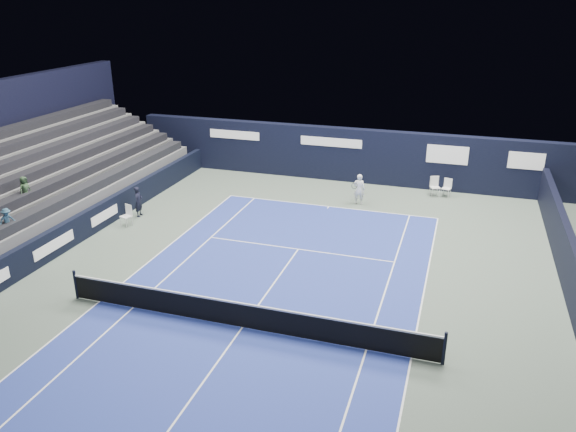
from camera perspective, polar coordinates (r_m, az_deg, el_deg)
name	(u,v)px	position (r m, az deg, el deg)	size (l,w,h in m)	color
ground	(263,298)	(20.45, -2.54, -8.37)	(48.00, 48.00, 0.00)	#4D5B51
court_surface	(242,328)	(18.86, -4.67, -11.24)	(10.97, 23.77, 0.01)	navy
enclosure_wall_right	(571,268)	(22.99, 26.78, -4.78)	(0.30, 22.00, 1.80)	black
folding_chair_back_a	(435,183)	(31.39, 14.67, 3.29)	(0.62, 0.64, 1.08)	silver
folding_chair_back_b	(447,186)	(31.48, 15.86, 2.92)	(0.53, 0.52, 1.00)	silver
line_judge_chair	(127,214)	(27.50, -16.02, 0.22)	(0.56, 0.55, 1.01)	white
line_judge	(139,202)	(28.45, -14.94, 1.43)	(0.55, 0.36, 1.51)	black
court_markings	(242,327)	(18.86, -4.67, -11.22)	(11.03, 23.83, 0.00)	white
tennis_net	(242,314)	(18.59, -4.72, -9.93)	(12.90, 0.10, 1.10)	black
back_sponsor_wall	(349,155)	(32.86, 6.19, 6.20)	(26.00, 0.63, 3.10)	black
side_barrier_left	(101,215)	(27.62, -18.44, 0.08)	(0.33, 22.00, 1.20)	black
spectator_stand	(45,174)	(30.24, -23.49, 3.94)	(6.00, 18.00, 6.40)	#515153
tennis_player	(359,189)	(29.31, 7.23, 2.73)	(0.60, 0.81, 1.63)	white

